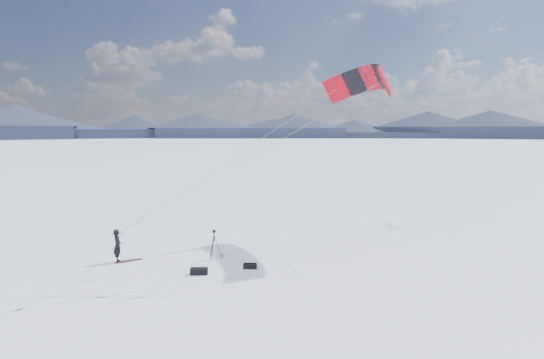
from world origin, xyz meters
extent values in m
plane|color=white|center=(0.00, 0.00, 0.00)|extent=(1800.00, 1800.00, 0.00)
cube|color=black|center=(209.56, 241.84, 2.70)|extent=(142.83, 132.24, 5.39)
cone|color=black|center=(209.56, 241.84, 5.39)|extent=(90.28, 90.28, 8.00)
cube|color=black|center=(132.93, 291.08, 2.70)|extent=(155.14, 103.25, 5.39)
cone|color=black|center=(132.93, 291.08, 5.39)|extent=(84.80, 84.80, 8.00)
cube|color=black|center=(45.54, 316.74, 2.70)|extent=(154.88, 65.89, 5.39)
cone|color=black|center=(45.54, 316.74, 5.39)|extent=(72.46, 72.46, 8.00)
cube|color=black|center=(-45.54, 316.74, 2.70)|extent=(154.88, 65.89, 5.39)
cone|color=black|center=(-45.54, 316.74, 5.39)|extent=(72.46, 72.46, 8.00)
cube|color=#ACB8D1|center=(-5.00, -4.00, 0.00)|extent=(6.00, 0.12, 0.01)
cube|color=#ACB8D1|center=(-3.30, -1.70, 0.00)|extent=(3.52, 7.29, 0.01)
cube|color=#ACB8D1|center=(-1.60, 0.60, 0.00)|extent=(6.45, 7.79, 0.01)
cube|color=#ACB8D1|center=(0.10, 2.90, 0.00)|extent=(11.66, 3.07, 0.01)
cube|color=#ACB8D1|center=(1.80, -2.80, 0.00)|extent=(1.27, 5.91, 0.01)
cube|color=#ACB8D1|center=(3.50, -0.50, 0.00)|extent=(6.52, 4.83, 0.01)
cube|color=#ACB8D1|center=(5.20, 1.80, 0.00)|extent=(8.85, 4.87, 0.01)
cube|color=#ACB8D1|center=(-4.10, -3.90, 0.00)|extent=(0.79, 11.99, 0.01)
cube|color=#ACB8D1|center=(-2.40, -1.60, 0.00)|extent=(5.61, 2.36, 0.01)
imported|color=black|center=(-2.61, 1.82, 0.00)|extent=(0.49, 0.65, 1.62)
cube|color=maroon|center=(-2.14, 1.83, 0.02)|extent=(1.33, 0.69, 0.04)
cylinder|color=black|center=(2.21, 1.22, 0.63)|extent=(0.42, 0.04, 1.28)
cylinder|color=black|center=(1.92, 1.40, 0.63)|extent=(0.23, 0.38, 1.28)
cylinder|color=black|center=(1.91, 1.06, 0.63)|extent=(0.25, 0.37, 1.28)
cylinder|color=black|center=(2.01, 1.22, 1.08)|extent=(0.04, 0.04, 0.38)
cube|color=black|center=(2.01, 1.22, 1.33)|extent=(0.08, 0.08, 0.05)
cube|color=black|center=(2.01, 1.22, 1.43)|extent=(0.14, 0.10, 0.11)
cylinder|color=black|center=(2.01, 1.32, 1.43)|extent=(0.08, 0.11, 0.08)
cube|color=black|center=(1.12, -0.96, 0.14)|extent=(0.81, 0.51, 0.28)
cylinder|color=black|center=(1.12, -0.96, 0.30)|extent=(0.72, 0.22, 0.07)
cube|color=black|center=(3.49, -0.61, 0.11)|extent=(0.68, 0.47, 0.23)
cylinder|color=black|center=(3.49, -0.61, 0.25)|extent=(0.58, 0.25, 0.07)
cube|color=red|center=(10.72, 0.81, 8.90)|extent=(1.43, 1.36, 1.78)
cube|color=black|center=(11.12, 2.07, 9.21)|extent=(1.06, 1.49, 1.58)
cube|color=red|center=(11.15, 3.46, 9.32)|extent=(1.01, 1.51, 1.36)
cube|color=black|center=(10.80, 4.80, 9.21)|extent=(1.37, 1.42, 1.58)
cube|color=red|center=(10.11, 5.93, 8.90)|extent=(1.68, 1.20, 1.78)
cylinder|color=gray|center=(4.06, 1.31, 5.15)|extent=(13.34, 1.04, 7.53)
cylinder|color=gray|center=(3.75, 3.88, 5.15)|extent=(12.74, 4.13, 7.53)
cylinder|color=black|center=(-2.61, 1.82, 1.40)|extent=(0.55, 0.09, 0.03)
camera|label=1|loc=(-0.05, -20.83, 6.45)|focal=30.00mm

